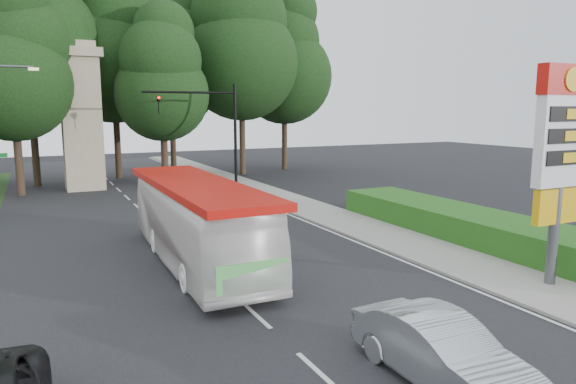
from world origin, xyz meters
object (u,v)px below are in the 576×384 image
gas_station_pylon (561,146)px  sedan_silver (440,351)px  transit_bus (197,223)px  traffic_signal_mast (216,123)px  monument (81,116)px

gas_station_pylon → sedan_silver: 8.60m
transit_bus → traffic_signal_mast: bearing=70.2°
traffic_signal_mast → transit_bus: bearing=-111.3°
gas_station_pylon → monument: bearing=111.8°
monument → sedan_silver: bearing=-82.6°
gas_station_pylon → sedan_silver: gas_station_pylon is taller
sedan_silver → monument: bearing=96.3°
gas_station_pylon → transit_bus: size_ratio=0.64×
gas_station_pylon → sedan_silver: size_ratio=1.60×
monument → sedan_silver: 31.45m
transit_bus → monument: bearing=97.0°
gas_station_pylon → transit_bus: bearing=141.2°
gas_station_pylon → monument: monument is taller
traffic_signal_mast → transit_bus: size_ratio=0.67×
sedan_silver → transit_bus: bearing=100.0°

